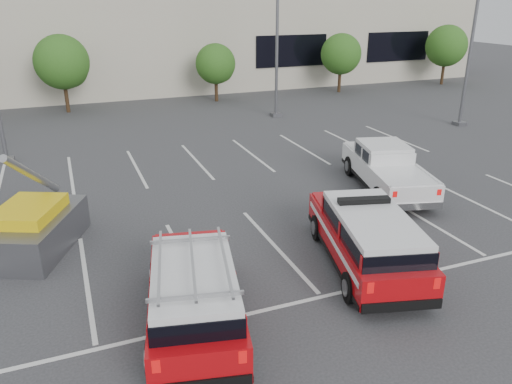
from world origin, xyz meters
The scene contains 13 objects.
ground centered at (0.00, 0.00, 0.00)m, with size 120.00×120.00×0.00m, color #313133.
stall_markings centered at (0.00, 4.50, 0.01)m, with size 23.00×15.00×0.01m, color silver.
convention_building centered at (0.18, 31.86, 4.72)m, with size 60.00×16.99×13.20m.
tree_mid_left centered at (-4.91, 22.05, 3.04)m, with size 3.37×3.37×4.85m.
tree_mid_right centered at (5.09, 22.05, 2.50)m, with size 2.77×2.77×3.99m.
tree_right centered at (15.09, 22.05, 2.77)m, with size 3.07×3.07×4.42m.
tree_far_right centered at (25.09, 22.05, 3.04)m, with size 3.37×3.37×4.85m.
light_pole_mid centered at (7.00, 16.00, 5.19)m, with size 0.90×0.60×10.24m.
light_pole_right centered at (16.00, 10.00, 5.19)m, with size 0.90×0.60×10.24m.
fire_chief_suv centered at (1.82, -1.94, 0.76)m, with size 3.21×5.63×1.87m.
white_pickup centered at (5.88, 2.91, 0.68)m, with size 3.25×5.83×1.70m.
ladder_suv centered at (-3.23, -2.86, 0.77)m, with size 2.89×5.16×1.92m.
utility_rig centered at (-6.82, 2.51, 0.63)m, with size 4.21×4.01×3.14m.
Camera 1 is at (-5.40, -12.10, 6.97)m, focal length 35.00 mm.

